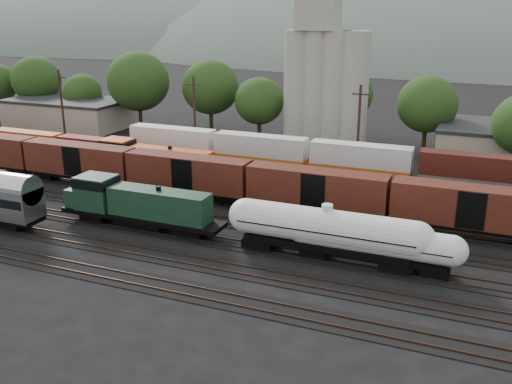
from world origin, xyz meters
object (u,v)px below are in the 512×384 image
at_px(green_locomotive, 133,203).
at_px(orange_locomotive, 149,160).
at_px(tank_car_a, 326,229).
at_px(grain_silo, 324,76).

bearing_deg(green_locomotive, orange_locomotive, 117.14).
height_order(tank_car_a, grain_silo, grain_silo).
xyz_separation_m(green_locomotive, grain_silo, (7.93, 41.00, 8.59)).
xyz_separation_m(orange_locomotive, grain_silo, (15.62, 26.00, 8.58)).
bearing_deg(tank_car_a, green_locomotive, 180.00).
distance_m(tank_car_a, grain_silo, 43.57).
bearing_deg(green_locomotive, tank_car_a, -0.00).
bearing_deg(grain_silo, tank_car_a, -73.50).
height_order(tank_car_a, orange_locomotive, tank_car_a).
xyz_separation_m(green_locomotive, orange_locomotive, (-7.69, 15.00, 0.01)).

